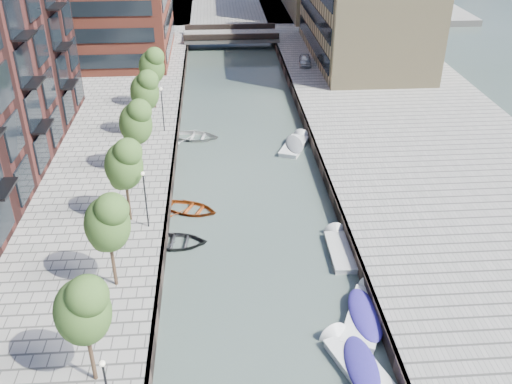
{
  "coord_description": "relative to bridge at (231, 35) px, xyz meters",
  "views": [
    {
      "loc": [
        -2.36,
        -8.45,
        21.91
      ],
      "look_at": [
        0.0,
        23.73,
        3.5
      ],
      "focal_mm": 40.0,
      "sensor_mm": 36.0,
      "label": 1
    }
  ],
  "objects": [
    {
      "name": "water",
      "position": [
        0.0,
        -32.0,
        -1.39
      ],
      "size": [
        300.0,
        300.0,
        0.0
      ],
      "primitive_type": "plane",
      "color": "#38473F",
      "rests_on": "ground"
    },
    {
      "name": "quay_right",
      "position": [
        16.0,
        -32.0,
        -0.89
      ],
      "size": [
        20.0,
        140.0,
        1.0
      ],
      "primitive_type": "cube",
      "color": "gray",
      "rests_on": "ground"
    },
    {
      "name": "quay_wall_left",
      "position": [
        -6.1,
        -32.0,
        -0.89
      ],
      "size": [
        0.25,
        140.0,
        1.0
      ],
      "primitive_type": "cube",
      "color": "#332823",
      "rests_on": "ground"
    },
    {
      "name": "quay_wall_right",
      "position": [
        6.1,
        -32.0,
        -0.89
      ],
      "size": [
        0.25,
        140.0,
        1.0
      ],
      "primitive_type": "cube",
      "color": "#332823",
      "rests_on": "ground"
    },
    {
      "name": "far_closure",
      "position": [
        0.0,
        28.0,
        -0.89
      ],
      "size": [
        80.0,
        40.0,
        1.0
      ],
      "primitive_type": "cube",
      "color": "gray",
      "rests_on": "ground"
    },
    {
      "name": "bridge",
      "position": [
        0.0,
        0.0,
        0.0
      ],
      "size": [
        13.0,
        6.0,
        1.3
      ],
      "color": "gray",
      "rests_on": "ground"
    },
    {
      "name": "tree_1",
      "position": [
        -8.5,
        -61.0,
        3.92
      ],
      "size": [
        2.5,
        2.5,
        5.95
      ],
      "color": "#382619",
      "rests_on": "quay_left"
    },
    {
      "name": "tree_2",
      "position": [
        -8.5,
        -54.0,
        3.92
      ],
      "size": [
        2.5,
        2.5,
        5.95
      ],
      "color": "#382619",
      "rests_on": "quay_left"
    },
    {
      "name": "tree_3",
      "position": [
        -8.5,
        -47.0,
        3.92
      ],
      "size": [
        2.5,
        2.5,
        5.95
      ],
      "color": "#382619",
      "rests_on": "quay_left"
    },
    {
      "name": "tree_4",
      "position": [
        -8.5,
        -40.0,
        3.92
      ],
      "size": [
        2.5,
        2.5,
        5.95
      ],
      "color": "#382619",
      "rests_on": "quay_left"
    },
    {
      "name": "tree_5",
      "position": [
        -8.5,
        -33.0,
        3.92
      ],
      "size": [
        2.5,
        2.5,
        5.95
      ],
      "color": "#382619",
      "rests_on": "quay_left"
    },
    {
      "name": "tree_6",
      "position": [
        -8.5,
        -26.0,
        3.92
      ],
      "size": [
        2.5,
        2.5,
        5.95
      ],
      "color": "#382619",
      "rests_on": "quay_left"
    },
    {
      "name": "lamp_1",
      "position": [
        -7.2,
        -48.0,
        2.12
      ],
      "size": [
        0.24,
        0.24,
        4.12
      ],
      "color": "black",
      "rests_on": "quay_left"
    },
    {
      "name": "lamp_2",
      "position": [
        -7.2,
        -32.0,
        2.12
      ],
      "size": [
        0.24,
        0.24,
        4.12
      ],
      "color": "black",
      "rests_on": "quay_left"
    },
    {
      "name": "sloop_2",
      "position": [
        -4.5,
        -44.62,
        -1.39
      ],
      "size": [
        4.81,
        4.22,
        0.83
      ],
      "primitive_type": "imported",
      "rotation": [
        0.0,
        0.0,
        1.16
      ],
      "color": "maroon",
      "rests_on": "ground"
    },
    {
      "name": "sloop_3",
      "position": [
        -4.47,
        -31.75,
        -1.39
      ],
      "size": [
        5.08,
        4.1,
        0.93
      ],
      "primitive_type": "imported",
      "rotation": [
        0.0,
        0.0,
        1.36
      ],
      "color": "#B1B1AF",
      "rests_on": "ground"
    },
    {
      "name": "sloop_4",
      "position": [
        -5.4,
        -48.84,
        -1.39
      ],
      "size": [
        4.51,
        3.4,
        0.88
      ],
      "primitive_type": "imported",
      "rotation": [
        0.0,
        0.0,
        1.48
      ],
      "color": "#232426",
      "rests_on": "ground"
    },
    {
      "name": "motorboat_0",
      "position": [
        4.18,
        -60.21,
        -1.19
      ],
      "size": [
        3.31,
        5.35,
        1.69
      ],
      "color": "white",
      "rests_on": "ground"
    },
    {
      "name": "motorboat_2",
      "position": [
        5.41,
        -50.12,
        -1.3
      ],
      "size": [
        1.69,
        4.7,
        1.56
      ],
      "color": "#BABBB8",
      "rests_on": "ground"
    },
    {
      "name": "motorboat_3",
      "position": [
        5.6,
        -56.54,
        -1.17
      ],
      "size": [
        3.8,
        5.62,
        1.78
      ],
      "color": "white",
      "rests_on": "ground"
    },
    {
      "name": "motorboat_4",
      "position": [
        4.6,
        -34.12,
        -1.2
      ],
      "size": [
        3.34,
        4.97,
        1.57
      ],
      "color": "silver",
      "rests_on": "ground"
    },
    {
      "name": "car",
      "position": [
        8.59,
        -12.96,
        0.21
      ],
      "size": [
        1.77,
        3.63,
        1.2
      ],
      "primitive_type": "imported",
      "rotation": [
        0.0,
        0.0,
        -0.1
      ],
      "color": "silver",
      "rests_on": "quay_right"
    }
  ]
}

